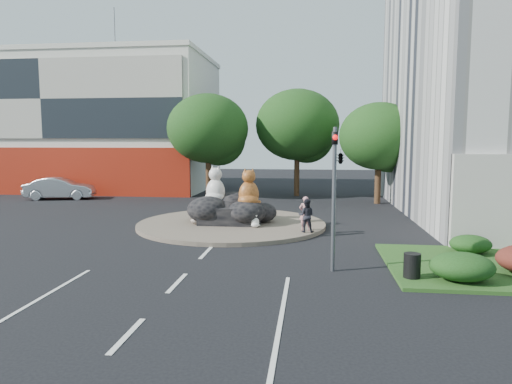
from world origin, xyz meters
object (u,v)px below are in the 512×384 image
at_px(cat_tabby, 249,188).
at_px(kitten_white, 255,220).
at_px(kitten_calico, 196,214).
at_px(parked_car, 60,188).
at_px(pedestrian_dark, 306,216).
at_px(pedestrian_pink, 305,213).
at_px(cat_white, 216,185).
at_px(litter_bin, 412,265).

height_order(cat_tabby, kitten_white, cat_tabby).
xyz_separation_m(kitten_calico, parked_car, (-13.52, 10.20, 0.15)).
bearing_deg(parked_car, kitten_calico, -140.79).
xyz_separation_m(pedestrian_dark, parked_car, (-19.30, 11.72, -0.15)).
relative_size(pedestrian_pink, parked_car, 0.32).
bearing_deg(cat_white, kitten_calico, -99.70).
xyz_separation_m(cat_white, kitten_calico, (-0.83, -1.08, -1.45)).
xyz_separation_m(cat_tabby, pedestrian_dark, (3.01, -1.80, -1.13)).
relative_size(cat_white, pedestrian_dark, 1.32).
height_order(cat_white, kitten_calico, cat_white).
xyz_separation_m(cat_white, cat_tabby, (1.94, -0.81, -0.03)).
relative_size(kitten_white, pedestrian_pink, 0.47).
bearing_deg(kitten_calico, litter_bin, -17.31).
bearing_deg(kitten_calico, cat_white, 76.41).
bearing_deg(pedestrian_dark, kitten_white, -14.57).
distance_m(cat_tabby, pedestrian_pink, 3.44).
relative_size(cat_white, parked_car, 0.41).
bearing_deg(pedestrian_dark, litter_bin, 122.84).
height_order(cat_tabby, pedestrian_dark, cat_tabby).
xyz_separation_m(pedestrian_pink, pedestrian_dark, (0.05, -0.44, -0.04)).
distance_m(kitten_calico, litter_bin, 12.38).
distance_m(cat_white, cat_tabby, 2.10).
distance_m(cat_tabby, pedestrian_dark, 3.68).
height_order(kitten_white, pedestrian_pink, pedestrian_pink).
height_order(kitten_calico, parked_car, parked_car).
relative_size(kitten_white, parked_car, 0.15).
relative_size(cat_white, kitten_calico, 2.11).
height_order(cat_white, parked_car, cat_white).
bearing_deg(pedestrian_pink, parked_car, -28.96).
xyz_separation_m(cat_white, kitten_white, (2.39, -1.68, -1.56)).
bearing_deg(pedestrian_dark, parked_car, -26.13).
relative_size(cat_tabby, parked_car, 0.40).
xyz_separation_m(parked_car, litter_bin, (22.80, -18.39, -0.33)).
distance_m(kitten_calico, pedestrian_dark, 5.99).
xyz_separation_m(cat_tabby, parked_car, (-16.29, 9.93, -1.27)).
xyz_separation_m(cat_tabby, pedestrian_pink, (2.96, -1.36, -1.09)).
relative_size(kitten_calico, pedestrian_dark, 0.63).
bearing_deg(parked_car, litter_bin, -142.65).
relative_size(kitten_white, litter_bin, 0.99).
bearing_deg(pedestrian_dark, cat_tabby, -25.68).
distance_m(cat_tabby, parked_car, 19.12).
bearing_deg(kitten_calico, pedestrian_pink, 13.37).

